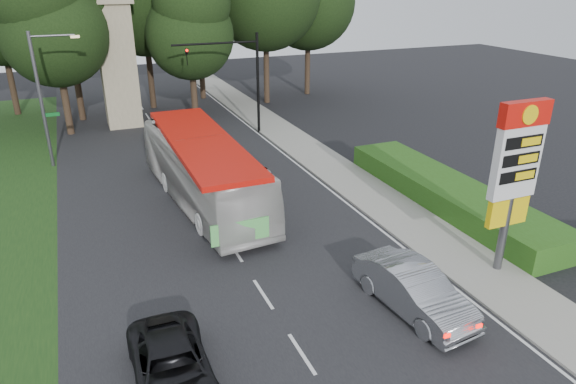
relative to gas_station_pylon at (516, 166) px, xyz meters
name	(u,v)px	position (x,y,z in m)	size (l,w,h in m)	color
ground	(308,365)	(-9.20, -1.99, -4.45)	(120.00, 120.00, 0.00)	black
road_surface	(208,210)	(-9.20, 10.01, -4.44)	(14.00, 80.00, 0.02)	black
sidewalk_right	(356,184)	(-0.70, 10.01, -4.39)	(3.00, 80.00, 0.12)	gray
grass_verge_left	(7,195)	(-18.70, 16.01, -4.44)	(5.00, 50.00, 0.02)	#193814
hedge	(447,193)	(2.30, 6.01, -3.85)	(3.00, 14.00, 1.20)	#285115
gas_station_pylon	(516,166)	(0.00, 0.00, 0.00)	(2.10, 0.45, 6.85)	#59595E
traffic_signal_mast	(240,70)	(-3.52, 22.00, 0.22)	(6.10, 0.35, 7.20)	black
streetlight_signs	(44,94)	(-16.19, 20.01, -0.01)	(2.75, 0.98, 8.00)	#59595E
monument	(117,59)	(-11.20, 28.01, 0.66)	(3.00, 3.00, 10.05)	gray
tree_monument_left	(50,10)	(-15.20, 27.01, 4.23)	(7.28, 7.28, 14.30)	#2D2116
tree_monument_right	(188,16)	(-5.70, 27.51, 3.56)	(6.72, 6.72, 13.20)	#2D2116
transit_bus	(203,172)	(-9.12, 10.94, -2.72)	(2.91, 12.44, 3.47)	silver
sedan_silver	(414,290)	(-4.67, -0.86, -3.63)	(1.73, 4.98, 1.64)	#9C9EA4
suv_charcoal	(172,368)	(-13.13, -1.29, -3.79)	(2.18, 4.72, 1.31)	black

